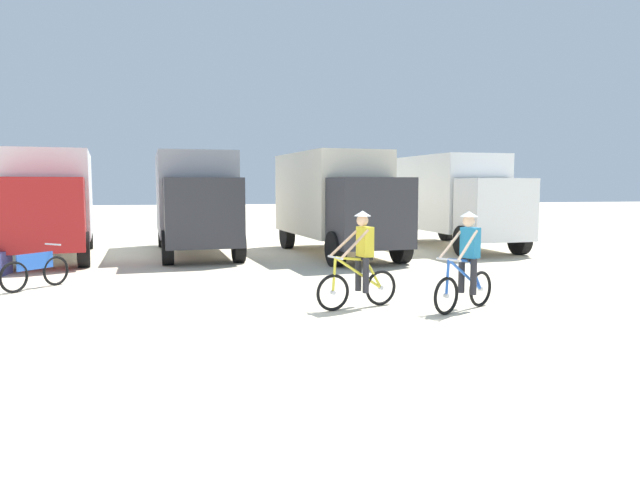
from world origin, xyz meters
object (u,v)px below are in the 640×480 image
Objects in this scene: box_truck_cream_rv at (336,198)px; cyclist_orange_shirt at (360,263)px; box_truck_avon_van at (50,198)px; box_truck_white_box at (452,196)px; box_truck_grey_hauler at (195,197)px; bicycle_spare at (36,271)px; cyclist_cowboy_hat at (466,265)px.

cyclist_orange_shirt is (-1.45, -8.31, -1.03)m from box_truck_cream_rv.
box_truck_white_box is (13.70, 0.36, 0.00)m from box_truck_avon_van.
cyclist_orange_shirt is at bearing -72.19° from box_truck_grey_hauler.
box_truck_white_box reaches higher than bicycle_spare.
box_truck_cream_rv is 3.84× the size of cyclist_orange_shirt.
box_truck_cream_rv is 5.00× the size of bicycle_spare.
cyclist_orange_shirt and cyclist_cowboy_hat have the same top height.
box_truck_cream_rv is (4.52, -1.26, 0.00)m from box_truck_grey_hauler.
bicycle_spare is at bearing -153.44° from box_truck_white_box.
cyclist_orange_shirt is (3.07, -9.56, -1.03)m from box_truck_grey_hauler.
box_truck_cream_rv is 1.01× the size of box_truck_white_box.
box_truck_white_box is at bearing 67.20° from cyclist_cowboy_hat.
cyclist_cowboy_hat reaches higher than bicycle_spare.
bicycle_spare is (-12.64, -6.32, -1.48)m from box_truck_white_box.
cyclist_orange_shirt is (-6.15, -9.65, -1.03)m from box_truck_white_box.
bicycle_spare is at bearing -79.92° from box_truck_avon_van.
box_truck_white_box is at bearing 26.56° from bicycle_spare.
box_truck_white_box is 11.49m from cyclist_orange_shirt.
box_truck_avon_van reaches higher than cyclist_cowboy_hat.
cyclist_orange_shirt is 1.00× the size of cyclist_cowboy_hat.
box_truck_grey_hauler is 9.22m from box_truck_white_box.
box_truck_cream_rv is 8.50m from cyclist_orange_shirt.
box_truck_cream_rv is 3.84× the size of cyclist_cowboy_hat.
box_truck_grey_hauler is 3.81× the size of cyclist_orange_shirt.
box_truck_avon_van is 12.02m from cyclist_orange_shirt.
box_truck_cream_rv reaches higher than cyclist_orange_shirt.
cyclist_cowboy_hat is at bearing -46.43° from box_truck_avon_van.
box_truck_avon_van is at bearing 100.08° from bicycle_spare.
bicycle_spare is at bearing 152.79° from cyclist_orange_shirt.
box_truck_avon_van is 3.86× the size of cyclist_cowboy_hat.
box_truck_avon_van is at bearing -178.51° from box_truck_white_box.
cyclist_orange_shirt is at bearing -50.94° from box_truck_avon_van.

